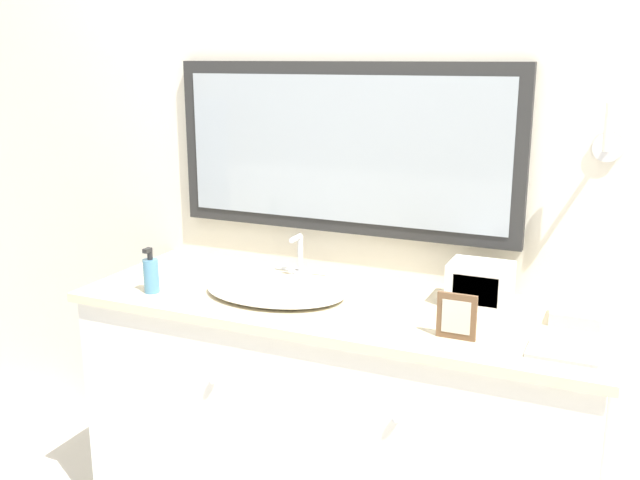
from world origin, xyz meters
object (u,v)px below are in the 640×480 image
at_px(soap_bottle, 151,275).
at_px(appliance_box, 480,284).
at_px(sink_basin, 276,289).
at_px(picture_frame, 457,316).

relative_size(soap_bottle, appliance_box, 0.80).
height_order(soap_bottle, appliance_box, soap_bottle).
bearing_deg(soap_bottle, sink_basin, 21.26).
distance_m(sink_basin, picture_frame, 0.66).
distance_m(sink_basin, appliance_box, 0.67).
bearing_deg(sink_basin, soap_bottle, -158.74).
bearing_deg(appliance_box, picture_frame, -90.07).
xyz_separation_m(soap_bottle, picture_frame, (1.05, 0.02, 0.00)).
height_order(sink_basin, appliance_box, sink_basin).
bearing_deg(picture_frame, appliance_box, 89.93).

